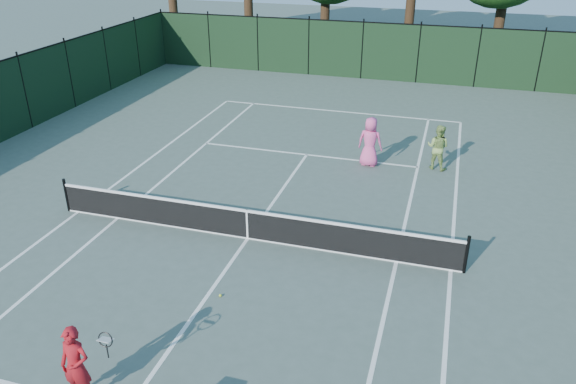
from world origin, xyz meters
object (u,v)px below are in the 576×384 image
(player_green, at_px, (438,147))
(loose_ball_midcourt, at_px, (220,295))
(coach, at_px, (76,365))
(player_pink, at_px, (370,142))

(player_green, bearing_deg, loose_ball_midcourt, 79.82)
(coach, height_order, loose_ball_midcourt, coach)
(player_green, xyz_separation_m, loose_ball_midcourt, (-4.41, -9.17, -0.78))
(coach, distance_m, loose_ball_midcourt, 3.91)
(player_pink, bearing_deg, player_green, -164.73)
(coach, distance_m, player_pink, 12.85)
(player_pink, bearing_deg, loose_ball_midcourt, 82.63)
(coach, bearing_deg, player_green, 65.76)
(coach, relative_size, loose_ball_midcourt, 23.76)
(player_pink, relative_size, loose_ball_midcourt, 26.31)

